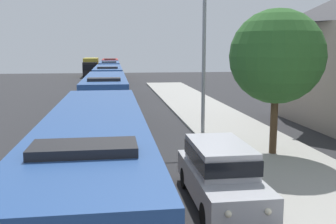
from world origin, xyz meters
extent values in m
cube|color=#284C8C|center=(-1.30, 12.39, 1.70)|extent=(2.50, 12.31, 2.70)
cube|color=black|center=(-0.03, 12.39, 2.05)|extent=(0.04, 11.33, 1.00)
cube|color=black|center=(-2.57, 12.39, 2.05)|extent=(0.04, 11.33, 1.00)
cube|color=orange|center=(-0.02, 12.39, 0.90)|extent=(0.03, 11.70, 0.36)
cube|color=black|center=(-1.30, 8.69, 3.13)|extent=(1.75, 0.90, 0.16)
cylinder|color=black|center=(-0.20, 15.77, 0.50)|extent=(0.28, 1.00, 1.00)
cylinder|color=black|center=(-2.40, 15.77, 0.50)|extent=(0.28, 1.00, 1.00)
cube|color=#284C8C|center=(-1.30, 26.67, 1.70)|extent=(2.50, 11.03, 2.70)
cube|color=black|center=(-0.03, 26.67, 2.05)|extent=(0.04, 10.14, 1.00)
cube|color=black|center=(-2.57, 26.67, 2.05)|extent=(0.04, 10.14, 1.00)
cube|color=black|center=(-1.30, 21.14, 2.00)|extent=(2.30, 0.04, 1.20)
cube|color=black|center=(-0.02, 26.67, 0.90)|extent=(0.03, 10.48, 0.36)
cube|color=black|center=(-1.30, 23.37, 3.13)|extent=(1.75, 0.90, 0.16)
cylinder|color=black|center=(-0.20, 23.26, 0.50)|extent=(0.28, 1.00, 1.00)
cylinder|color=black|center=(-2.40, 23.26, 0.50)|extent=(0.28, 1.00, 1.00)
cylinder|color=black|center=(-0.20, 29.71, 0.50)|extent=(0.28, 1.00, 1.00)
cylinder|color=black|center=(-2.40, 29.71, 0.50)|extent=(0.28, 1.00, 1.00)
cube|color=#284C8C|center=(-1.30, 39.83, 1.70)|extent=(2.50, 11.63, 2.70)
cube|color=black|center=(-0.03, 39.83, 2.05)|extent=(0.04, 10.70, 1.00)
cube|color=black|center=(-2.57, 39.83, 2.05)|extent=(0.04, 10.70, 1.00)
cube|color=black|center=(-1.30, 33.99, 2.00)|extent=(2.30, 0.04, 1.20)
cube|color=black|center=(-0.02, 39.83, 0.90)|extent=(0.03, 11.05, 0.36)
cube|color=black|center=(-1.30, 36.34, 3.13)|extent=(1.75, 0.90, 0.16)
cylinder|color=black|center=(-0.20, 36.22, 0.50)|extent=(0.28, 1.00, 1.00)
cylinder|color=black|center=(-2.40, 36.22, 0.50)|extent=(0.28, 1.00, 1.00)
cylinder|color=black|center=(-0.20, 43.02, 0.50)|extent=(0.28, 1.00, 1.00)
cylinder|color=black|center=(-2.40, 43.02, 0.50)|extent=(0.28, 1.00, 1.00)
cube|color=#284C8C|center=(-1.30, 53.91, 1.70)|extent=(2.50, 10.58, 2.70)
cube|color=black|center=(-0.03, 53.91, 2.05)|extent=(0.04, 9.73, 1.00)
cube|color=black|center=(-2.57, 53.91, 2.05)|extent=(0.04, 9.73, 1.00)
cube|color=black|center=(-1.30, 48.60, 2.00)|extent=(2.30, 0.04, 1.20)
cube|color=navy|center=(-0.02, 53.91, 0.90)|extent=(0.03, 10.05, 0.36)
cube|color=black|center=(-1.30, 50.73, 3.13)|extent=(1.75, 0.90, 0.16)
cylinder|color=black|center=(-0.20, 50.63, 0.50)|extent=(0.28, 1.00, 1.00)
cylinder|color=black|center=(-2.40, 50.63, 0.50)|extent=(0.28, 1.00, 1.00)
cylinder|color=black|center=(-0.20, 56.81, 0.50)|extent=(0.28, 1.00, 1.00)
cylinder|color=black|center=(-2.40, 56.81, 0.50)|extent=(0.28, 1.00, 1.00)
cube|color=maroon|center=(-1.30, 67.20, 1.70)|extent=(2.50, 10.79, 2.70)
cube|color=black|center=(-0.03, 67.20, 2.05)|extent=(0.04, 9.93, 1.00)
cube|color=black|center=(-2.57, 67.20, 2.05)|extent=(0.04, 9.93, 1.00)
cube|color=black|center=(-1.30, 61.78, 2.00)|extent=(2.30, 0.04, 1.20)
cube|color=gold|center=(-0.02, 67.20, 0.90)|extent=(0.03, 10.25, 0.36)
cube|color=black|center=(-1.30, 63.96, 3.13)|extent=(1.75, 0.90, 0.16)
cylinder|color=black|center=(-0.20, 63.85, 0.50)|extent=(0.28, 1.00, 1.00)
cylinder|color=black|center=(-2.40, 63.85, 0.50)|extent=(0.28, 1.00, 1.00)
cylinder|color=black|center=(-0.20, 70.16, 0.50)|extent=(0.28, 1.00, 1.00)
cylinder|color=black|center=(-2.40, 70.16, 0.50)|extent=(0.28, 1.00, 1.00)
cube|color=#B7B7BC|center=(2.40, 13.38, 0.70)|extent=(1.84, 4.97, 0.80)
cube|color=#B7B7BC|center=(2.40, 13.53, 1.50)|extent=(1.62, 2.88, 0.80)
cube|color=black|center=(2.40, 13.53, 1.50)|extent=(1.66, 2.98, 0.44)
sphere|color=#F9EFCC|center=(1.89, 10.88, 0.80)|extent=(0.18, 0.18, 0.18)
sphere|color=#F9EFCC|center=(2.91, 10.88, 0.80)|extent=(0.18, 0.18, 0.18)
cylinder|color=black|center=(1.58, 11.84, 0.35)|extent=(0.22, 0.70, 0.70)
cylinder|color=black|center=(3.22, 11.84, 0.35)|extent=(0.22, 0.70, 0.70)
cylinder|color=black|center=(1.58, 14.92, 0.35)|extent=(0.22, 0.70, 0.70)
cylinder|color=black|center=(3.22, 14.92, 0.35)|extent=(0.22, 0.70, 0.70)
cube|color=black|center=(-4.60, 67.13, 1.45)|extent=(2.30, 1.80, 2.20)
cube|color=gold|center=(-4.60, 71.11, 1.80)|extent=(2.35, 6.15, 2.70)
cube|color=black|center=(-4.60, 66.21, 1.75)|extent=(2.07, 0.04, 0.90)
cylinder|color=black|center=(-5.63, 67.13, 0.45)|extent=(0.26, 0.90, 0.90)
cylinder|color=black|center=(-3.57, 67.13, 0.45)|extent=(0.26, 0.90, 0.90)
cylinder|color=black|center=(-5.63, 72.39, 0.45)|extent=(0.26, 0.90, 0.90)
cylinder|color=black|center=(-3.57, 72.39, 0.45)|extent=(0.26, 0.90, 0.90)
cylinder|color=gray|center=(4.10, 23.07, 4.38)|extent=(0.20, 0.20, 8.46)
cylinder|color=#4C3823|center=(6.18, 18.29, 1.48)|extent=(0.32, 0.32, 2.65)
sphere|color=#2D6028|center=(6.18, 18.29, 4.43)|extent=(4.08, 4.08, 4.08)
camera|label=1|loc=(-0.79, 2.31, 4.77)|focal=41.38mm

